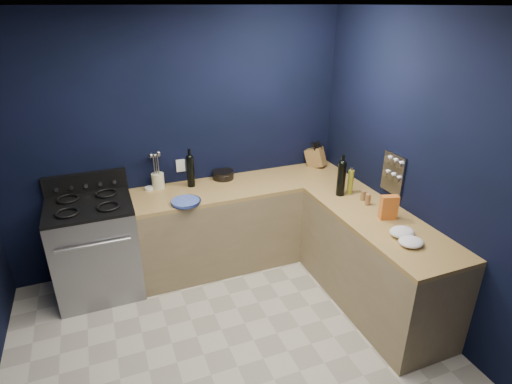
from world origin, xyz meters
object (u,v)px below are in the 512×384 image
gas_range (96,250)px  knife_block (315,158)px  plate_stack (186,202)px  crouton_bag (389,207)px  utensil_crock (158,181)px

gas_range → knife_block: 2.52m
plate_stack → knife_block: size_ratio=1.25×
crouton_bag → plate_stack: bearing=165.1°
utensil_crock → gas_range: bearing=-160.3°
crouton_bag → knife_block: bearing=104.6°
gas_range → utensil_crock: bearing=19.7°
utensil_crock → knife_block: size_ratio=0.74×
utensil_crock → crouton_bag: (1.75, -1.40, 0.03)m
plate_stack → knife_block: (1.61, 0.42, 0.09)m
utensil_crock → knife_block: knife_block is taller
knife_block → crouton_bag: knife_block is taller
plate_stack → utensil_crock: bearing=110.7°
utensil_crock → crouton_bag: 2.24m
plate_stack → crouton_bag: bearing=-30.8°
gas_range → plate_stack: bearing=-14.4°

